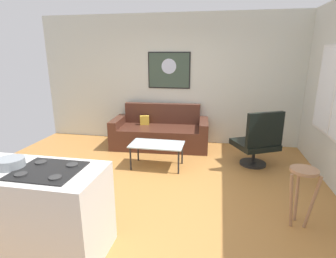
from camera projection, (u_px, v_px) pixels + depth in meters
ground at (155, 191)px, 4.00m from camera, size 6.40×6.40×0.04m
back_wall at (180, 80)px, 5.90m from camera, size 6.40×0.05×2.80m
couch at (160, 133)px, 5.81m from camera, size 2.09×1.01×0.90m
coffee_table at (157, 146)px, 4.71m from camera, size 0.94×0.53×0.43m
armchair at (258, 141)px, 4.69m from camera, size 0.89×0.88×1.03m
bar_stool at (302, 183)px, 3.04m from camera, size 0.35×0.35×0.72m
kitchen_counter at (28, 210)px, 2.67m from camera, size 1.57×0.68×0.93m
mixing_bowl at (11, 163)px, 2.55m from camera, size 0.25×0.25×0.09m
wall_painting at (169, 70)px, 5.85m from camera, size 0.94×0.03×0.79m
window at (335, 92)px, 3.99m from camera, size 0.03×1.52×1.40m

